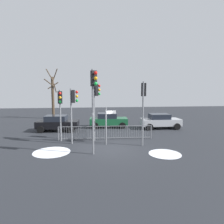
{
  "coord_description": "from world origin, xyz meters",
  "views": [
    {
      "loc": [
        -1.28,
        -12.79,
        3.91
      ],
      "look_at": [
        0.49,
        2.23,
        2.17
      ],
      "focal_mm": 31.97,
      "sensor_mm": 36.0,
      "label": 1
    }
  ],
  "objects_px": {
    "traffic_light_mid_left": "(94,93)",
    "car_green_mid": "(108,120)",
    "traffic_light_foreground_left": "(60,104)",
    "traffic_light_foreground_right": "(96,98)",
    "bare_tree_left": "(53,95)",
    "traffic_light_mid_right": "(73,104)",
    "car_silver_far": "(160,121)",
    "traffic_light_rear_right": "(144,99)",
    "car_black_near": "(57,123)",
    "direction_sign_post": "(107,124)"
  },
  "relations": [
    {
      "from": "car_silver_far",
      "to": "bare_tree_left",
      "type": "bearing_deg",
      "value": 146.73
    },
    {
      "from": "traffic_light_mid_left",
      "to": "car_silver_far",
      "type": "bearing_deg",
      "value": -157.58
    },
    {
      "from": "traffic_light_rear_right",
      "to": "traffic_light_foreground_right",
      "type": "distance_m",
      "value": 3.61
    },
    {
      "from": "traffic_light_mid_right",
      "to": "traffic_light_rear_right",
      "type": "bearing_deg",
      "value": 71.98
    },
    {
      "from": "traffic_light_rear_right",
      "to": "car_green_mid",
      "type": "distance_m",
      "value": 7.48
    },
    {
      "from": "car_black_near",
      "to": "car_green_mid",
      "type": "distance_m",
      "value": 5.07
    },
    {
      "from": "traffic_light_foreground_right",
      "to": "bare_tree_left",
      "type": "bearing_deg",
      "value": -175.91
    },
    {
      "from": "traffic_light_rear_right",
      "to": "bare_tree_left",
      "type": "height_order",
      "value": "bare_tree_left"
    },
    {
      "from": "traffic_light_foreground_left",
      "to": "car_black_near",
      "type": "distance_m",
      "value": 4.53
    },
    {
      "from": "car_silver_far",
      "to": "car_green_mid",
      "type": "bearing_deg",
      "value": 168.03
    },
    {
      "from": "traffic_light_rear_right",
      "to": "traffic_light_mid_right",
      "type": "bearing_deg",
      "value": -165.38
    },
    {
      "from": "traffic_light_mid_right",
      "to": "traffic_light_foreground_left",
      "type": "bearing_deg",
      "value": -131.78
    },
    {
      "from": "traffic_light_foreground_right",
      "to": "car_green_mid",
      "type": "height_order",
      "value": "traffic_light_foreground_right"
    },
    {
      "from": "traffic_light_rear_right",
      "to": "car_green_mid",
      "type": "xyz_separation_m",
      "value": [
        -1.76,
        6.83,
        -2.48
      ]
    },
    {
      "from": "car_green_mid",
      "to": "bare_tree_left",
      "type": "bearing_deg",
      "value": 137.94
    },
    {
      "from": "car_black_near",
      "to": "traffic_light_mid_left",
      "type": "bearing_deg",
      "value": -61.64
    },
    {
      "from": "traffic_light_rear_right",
      "to": "traffic_light_foreground_left",
      "type": "height_order",
      "value": "traffic_light_rear_right"
    },
    {
      "from": "traffic_light_foreground_right",
      "to": "car_silver_far",
      "type": "bearing_deg",
      "value": 101.85
    },
    {
      "from": "traffic_light_mid_left",
      "to": "traffic_light_mid_right",
      "type": "height_order",
      "value": "traffic_light_mid_left"
    },
    {
      "from": "traffic_light_mid_right",
      "to": "bare_tree_left",
      "type": "xyz_separation_m",
      "value": [
        -3.59,
        12.79,
        0.2
      ]
    },
    {
      "from": "car_silver_far",
      "to": "car_green_mid",
      "type": "xyz_separation_m",
      "value": [
        -5.1,
        1.2,
        0.0
      ]
    },
    {
      "from": "traffic_light_foreground_right",
      "to": "car_green_mid",
      "type": "bearing_deg",
      "value": 145.11
    },
    {
      "from": "traffic_light_foreground_right",
      "to": "traffic_light_foreground_left",
      "type": "relative_size",
      "value": 1.14
    },
    {
      "from": "traffic_light_mid_left",
      "to": "traffic_light_foreground_right",
      "type": "xyz_separation_m",
      "value": [
        0.25,
        3.37,
        -0.47
      ]
    },
    {
      "from": "traffic_light_foreground_left",
      "to": "traffic_light_mid_left",
      "type": "bearing_deg",
      "value": 115.52
    },
    {
      "from": "traffic_light_mid_left",
      "to": "car_green_mid",
      "type": "xyz_separation_m",
      "value": [
        1.69,
        8.52,
        -2.93
      ]
    },
    {
      "from": "traffic_light_foreground_right",
      "to": "car_silver_far",
      "type": "distance_m",
      "value": 8.03
    },
    {
      "from": "direction_sign_post",
      "to": "car_silver_far",
      "type": "xyz_separation_m",
      "value": [
        5.82,
        5.16,
        -0.73
      ]
    },
    {
      "from": "traffic_light_foreground_left",
      "to": "car_green_mid",
      "type": "distance_m",
      "value": 6.92
    },
    {
      "from": "traffic_light_mid_left",
      "to": "direction_sign_post",
      "type": "bearing_deg",
      "value": -138.85
    },
    {
      "from": "traffic_light_rear_right",
      "to": "bare_tree_left",
      "type": "bearing_deg",
      "value": 147.08
    },
    {
      "from": "direction_sign_post",
      "to": "car_green_mid",
      "type": "distance_m",
      "value": 6.44
    },
    {
      "from": "traffic_light_mid_right",
      "to": "car_black_near",
      "type": "distance_m",
      "value": 5.42
    },
    {
      "from": "traffic_light_mid_right",
      "to": "car_green_mid",
      "type": "distance_m",
      "value": 6.98
    },
    {
      "from": "car_silver_far",
      "to": "bare_tree_left",
      "type": "xyz_separation_m",
      "value": [
        -11.76,
        8.09,
        2.33
      ]
    },
    {
      "from": "traffic_light_mid_right",
      "to": "car_silver_far",
      "type": "distance_m",
      "value": 9.66
    },
    {
      "from": "car_green_mid",
      "to": "bare_tree_left",
      "type": "relative_size",
      "value": 0.59
    },
    {
      "from": "traffic_light_mid_right",
      "to": "bare_tree_left",
      "type": "bearing_deg",
      "value": -171.4
    },
    {
      "from": "traffic_light_foreground_right",
      "to": "bare_tree_left",
      "type": "height_order",
      "value": "bare_tree_left"
    },
    {
      "from": "traffic_light_foreground_right",
      "to": "traffic_light_rear_right",
      "type": "bearing_deg",
      "value": 43.03
    },
    {
      "from": "traffic_light_rear_right",
      "to": "car_green_mid",
      "type": "height_order",
      "value": "traffic_light_rear_right"
    },
    {
      "from": "car_green_mid",
      "to": "direction_sign_post",
      "type": "bearing_deg",
      "value": -92.52
    },
    {
      "from": "direction_sign_post",
      "to": "car_black_near",
      "type": "bearing_deg",
      "value": 113.56
    },
    {
      "from": "traffic_light_mid_right",
      "to": "car_silver_far",
      "type": "xyz_separation_m",
      "value": [
        8.17,
        4.7,
        -2.13
      ]
    },
    {
      "from": "traffic_light_foreground_left",
      "to": "car_silver_far",
      "type": "bearing_deg",
      "value": -166.48
    },
    {
      "from": "traffic_light_mid_left",
      "to": "car_green_mid",
      "type": "relative_size",
      "value": 1.3
    },
    {
      "from": "traffic_light_mid_left",
      "to": "car_green_mid",
      "type": "bearing_deg",
      "value": -125.94
    },
    {
      "from": "traffic_light_foreground_right",
      "to": "direction_sign_post",
      "type": "bearing_deg",
      "value": 11.33
    },
    {
      "from": "car_silver_far",
      "to": "traffic_light_mid_left",
      "type": "bearing_deg",
      "value": -131.58
    },
    {
      "from": "traffic_light_rear_right",
      "to": "car_silver_far",
      "type": "xyz_separation_m",
      "value": [
        3.34,
        5.63,
        -2.48
      ]
    }
  ]
}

